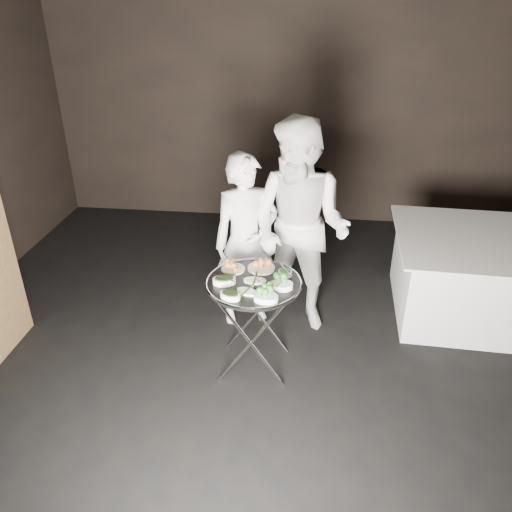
# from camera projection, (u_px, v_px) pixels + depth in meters

# --- Properties ---
(floor) EXTENTS (6.00, 7.00, 0.05)m
(floor) POSITION_uv_depth(u_px,v_px,m) (258.00, 401.00, 3.81)
(floor) COLOR black
(floor) RESTS_ON ground
(wall_back) EXTENTS (6.00, 0.05, 3.00)m
(wall_back) POSITION_uv_depth(u_px,v_px,m) (290.00, 104.00, 6.18)
(wall_back) COLOR black
(wall_back) RESTS_ON floor
(tray_stand) EXTENTS (0.54, 0.46, 0.79)m
(tray_stand) POSITION_uv_depth(u_px,v_px,m) (254.00, 322.00, 3.93)
(tray_stand) COLOR silver
(tray_stand) RESTS_ON floor
(serving_tray) EXTENTS (0.73, 0.73, 0.04)m
(serving_tray) POSITION_uv_depth(u_px,v_px,m) (254.00, 283.00, 3.76)
(serving_tray) COLOR black
(serving_tray) RESTS_ON tray_stand
(potato_plate_a) EXTENTS (0.19, 0.19, 0.07)m
(potato_plate_a) POSITION_uv_depth(u_px,v_px,m) (233.00, 267.00, 3.90)
(potato_plate_a) COLOR beige
(potato_plate_a) RESTS_ON serving_tray
(potato_plate_b) EXTENTS (0.21, 0.21, 0.08)m
(potato_plate_b) POSITION_uv_depth(u_px,v_px,m) (261.00, 265.00, 3.91)
(potato_plate_b) COLOR beige
(potato_plate_b) RESTS_ON serving_tray
(greens_bowl) EXTENTS (0.11, 0.11, 0.06)m
(greens_bowl) POSITION_uv_depth(u_px,v_px,m) (285.00, 272.00, 3.83)
(greens_bowl) COLOR white
(greens_bowl) RESTS_ON serving_tray
(asparagus_plate_a) EXTENTS (0.18, 0.10, 0.04)m
(asparagus_plate_a) POSITION_uv_depth(u_px,v_px,m) (255.00, 280.00, 3.75)
(asparagus_plate_a) COLOR white
(asparagus_plate_a) RESTS_ON serving_tray
(asparagus_plate_b) EXTENTS (0.19, 0.15, 0.03)m
(asparagus_plate_b) POSITION_uv_depth(u_px,v_px,m) (247.00, 291.00, 3.62)
(asparagus_plate_b) COLOR white
(asparagus_plate_b) RESTS_ON serving_tray
(spinach_bowl_a) EXTENTS (0.19, 0.15, 0.07)m
(spinach_bowl_a) POSITION_uv_depth(u_px,v_px,m) (224.00, 280.00, 3.72)
(spinach_bowl_a) COLOR white
(spinach_bowl_a) RESTS_ON serving_tray
(spinach_bowl_b) EXTENTS (0.18, 0.15, 0.06)m
(spinach_bowl_b) POSITION_uv_depth(u_px,v_px,m) (230.00, 295.00, 3.54)
(spinach_bowl_b) COLOR white
(spinach_bowl_b) RESTS_ON serving_tray
(broccoli_bowl_a) EXTENTS (0.19, 0.14, 0.07)m
(broccoli_bowl_a) POSITION_uv_depth(u_px,v_px,m) (281.00, 284.00, 3.66)
(broccoli_bowl_a) COLOR white
(broccoli_bowl_a) RESTS_ON serving_tray
(broccoli_bowl_b) EXTENTS (0.18, 0.13, 0.07)m
(broccoli_bowl_b) POSITION_uv_depth(u_px,v_px,m) (266.00, 297.00, 3.52)
(broccoli_bowl_b) COLOR white
(broccoli_bowl_b) RESTS_ON serving_tray
(serving_utensils) EXTENTS (0.59, 0.44, 0.01)m
(serving_utensils) POSITION_uv_depth(u_px,v_px,m) (257.00, 272.00, 3.79)
(serving_utensils) COLOR silver
(serving_utensils) RESTS_ON serving_tray
(waiter_left) EXTENTS (0.68, 0.57, 1.59)m
(waiter_left) POSITION_uv_depth(u_px,v_px,m) (246.00, 242.00, 4.39)
(waiter_left) COLOR white
(waiter_left) RESTS_ON floor
(waiter_right) EXTENTS (1.13, 1.03, 1.89)m
(waiter_right) POSITION_uv_depth(u_px,v_px,m) (300.00, 229.00, 4.27)
(waiter_right) COLOR white
(waiter_right) RESTS_ON floor
(dining_table) EXTENTS (1.37, 1.37, 0.78)m
(dining_table) POSITION_uv_depth(u_px,v_px,m) (467.00, 276.00, 4.66)
(dining_table) COLOR silver
(dining_table) RESTS_ON floor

